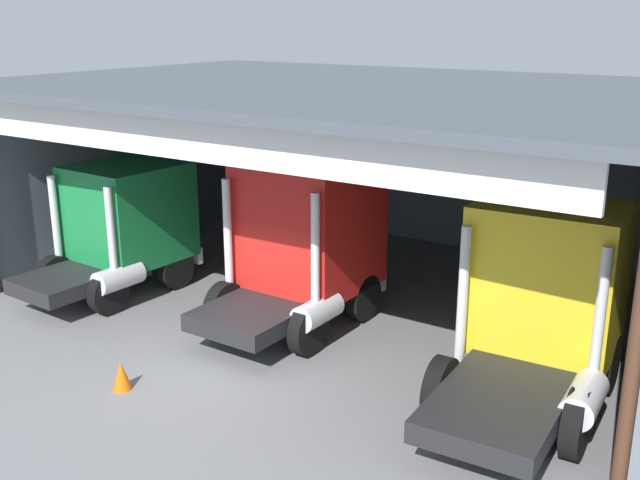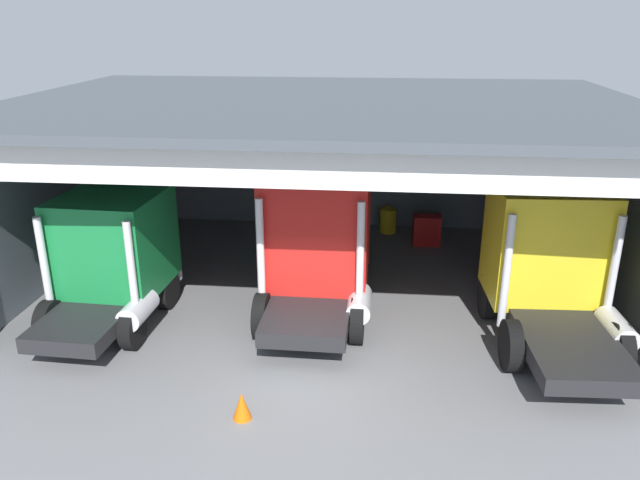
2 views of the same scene
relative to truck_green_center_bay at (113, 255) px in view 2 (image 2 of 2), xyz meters
The scene contains 8 objects.
ground_plane 5.71m from the truck_green_center_bay, 24.04° to the right, with size 80.00×80.00×0.00m, color slate.
workshop_shed 6.57m from the truck_green_center_bay, 37.32° to the left, with size 16.09×11.40×5.23m.
truck_green_center_bay is the anchor object (origin of this frame).
truck_red_yard_outside 5.03m from the truck_green_center_bay, ahead, with size 2.74×4.63×3.74m.
truck_yellow_center_right_bay 10.47m from the truck_green_center_bay, ahead, with size 2.87×5.19×3.53m.
oil_drum 10.01m from the truck_green_center_bay, 46.84° to the left, with size 0.58×0.58×0.87m, color gold.
tool_cart 10.23m from the truck_green_center_bay, 37.32° to the left, with size 0.90×0.60×1.00m, color red.
traffic_cone 5.72m from the truck_green_center_bay, 43.70° to the right, with size 0.36×0.36×0.56m, color orange.
Camera 2 is at (1.49, -11.34, 7.26)m, focal length 34.75 mm.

